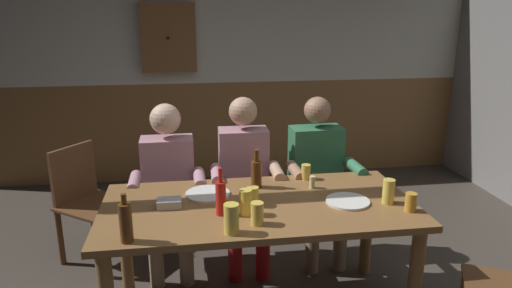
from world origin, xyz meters
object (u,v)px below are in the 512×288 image
Objects in this scene: person_0 at (168,181)px; bottle_2 at (221,197)px; person_1 at (245,176)px; pint_glass_1 at (257,213)px; person_2 at (318,172)px; condiment_caddy at (169,203)px; pint_glass_4 at (246,202)px; table_candle at (312,182)px; pint_glass_5 at (388,191)px; pint_glass_2 at (253,196)px; wall_dart_cabinet at (168,38)px; plate_0 at (348,201)px; plate_1 at (208,194)px; dining_table at (259,219)px; pint_glass_6 at (411,202)px; chair_empty_near_left at (87,200)px; pint_glass_3 at (232,219)px; pint_glass_0 at (306,172)px; bottle_0 at (256,173)px; bottle_1 at (126,222)px.

bottle_2 is (0.32, -0.79, 0.19)m from person_0.
person_1 is 10.12× the size of pint_glass_1.
person_2 is 1.26m from condiment_caddy.
person_1 reaches higher than pint_glass_4.
pint_glass_4 is at bearing -144.97° from table_candle.
pint_glass_2 is at bearing 173.90° from pint_glass_5.
bottle_2 is 0.39× the size of wall_dart_cabinet.
pint_glass_2 is at bearing 175.80° from plate_0.
plate_0 is at bearing -16.15° from plate_1.
plate_0 is (0.52, -0.07, 0.11)m from dining_table.
pint_glass_6 is (0.84, -0.23, 0.16)m from dining_table.
chair_empty_near_left is 1.43m from bottle_2.
wall_dart_cabinet reaches higher than bottle_2.
pint_glass_1 reaches higher than condiment_caddy.
pint_glass_4 is 0.21× the size of wall_dart_cabinet.
plate_1 is at bearing 118.77° from pint_glass_1.
bottle_2 is 2.71m from wall_dart_cabinet.
plate_1 is 1.71× the size of pint_glass_3.
person_2 is 11.55× the size of pint_glass_6.
plate_0 is 0.24m from pint_glass_5.
pint_glass_0 is at bearing 38.00° from bottle_2.
person_2 reaches higher than plate_0.
person_2 reaches higher than pint_glass_6.
pint_glass_3 reaches higher than plate_1.
pint_glass_4 is (0.20, -0.31, 0.07)m from plate_1.
person_2 is (0.55, 0.67, 0.03)m from dining_table.
chair_empty_near_left is at bearing 134.10° from pint_glass_1.
pint_glass_2 reaches higher than table_candle.
condiment_caddy is 1.23× the size of pint_glass_2.
pint_glass_5 is (0.79, -0.08, 0.02)m from pint_glass_2.
pint_glass_5 reaches higher than chair_empty_near_left.
chair_empty_near_left is at bearing 160.95° from pint_glass_0.
table_candle is at bearing -10.93° from bottle_0.
condiment_caddy is 0.54× the size of plate_0.
bottle_0 is 2.47× the size of pint_glass_0.
chair_empty_near_left is 1.97m from plate_0.
person_2 is 1.28m from pint_glass_3.
dining_table is 0.87m from person_2.
chair_empty_near_left reaches higher than dining_table.
dining_table is 0.33m from bottle_2.
condiment_caddy is 1.38m from pint_glass_6.
bottle_2 is at bearing 80.19° from chair_empty_near_left.
chair_empty_near_left is 1.65m from pint_glass_1.
person_1 is 8.48× the size of pint_glass_5.
pint_glass_2 is 0.71× the size of pint_glass_3.
person_1 is 0.58m from plate_1.
person_2 reaches higher than chair_empty_near_left.
pint_glass_4 is at bearing 64.85° from pint_glass_3.
bottle_1 is 2.48× the size of pint_glass_0.
bottle_0 reaches higher than dining_table.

